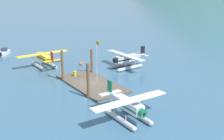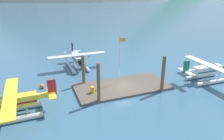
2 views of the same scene
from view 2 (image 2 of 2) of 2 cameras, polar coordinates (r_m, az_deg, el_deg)
ground_plane at (r=30.70m, az=2.75°, el=-4.85°), size 1200.00×1200.00×0.00m
dock_platform at (r=30.64m, az=2.75°, el=-4.60°), size 13.68×6.50×0.30m
piling_near_left at (r=25.62m, az=-3.73°, el=-3.78°), size 0.43×0.43×5.30m
piling_near_right at (r=29.25m, az=13.90°, el=-1.19°), size 0.48×0.48×5.27m
piling_far_left at (r=31.04m, az=-7.90°, el=-0.10°), size 0.48×0.48×4.62m
flagpole at (r=30.02m, az=2.26°, el=4.02°), size 0.95×0.10×7.06m
fuel_drum at (r=28.46m, az=-5.39°, el=-5.45°), size 0.62×0.62×0.88m
mooring_buoy at (r=32.00m, az=-18.78°, el=-4.24°), size 0.67×0.67×0.67m
seaplane_white_stbd_aft at (r=35.51m, az=24.82°, el=-0.44°), size 7.98×10.42×3.84m
seaplane_silver_bow_left at (r=38.24m, az=-9.51°, el=2.71°), size 10.42×7.98×3.84m
seaplane_yellow_port_aft at (r=25.72m, az=-25.36°, el=-8.50°), size 7.98×10.43×3.84m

